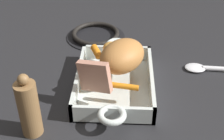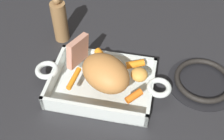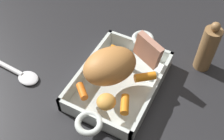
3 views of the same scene
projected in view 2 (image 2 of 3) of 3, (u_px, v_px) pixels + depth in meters
name	position (u px, v px, depth m)	size (l,w,h in m)	color
ground_plane	(102.00, 88.00, 0.85)	(2.33, 2.33, 0.00)	#232326
roasting_dish	(102.00, 84.00, 0.84)	(0.38, 0.21, 0.05)	silver
pork_roast	(106.00, 73.00, 0.77)	(0.14, 0.10, 0.08)	#BC7A3D
roast_slice_outer	(78.00, 51.00, 0.82)	(0.02, 0.08, 0.08)	tan
baby_carrot_southeast	(74.00, 78.00, 0.80)	(0.01, 0.01, 0.07)	orange
baby_carrot_southwest	(135.00, 64.00, 0.83)	(0.02, 0.02, 0.05)	orange
baby_carrot_northeast	(102.00, 56.00, 0.85)	(0.02, 0.02, 0.05)	orange
baby_carrot_short	(134.00, 96.00, 0.76)	(0.02, 0.02, 0.05)	orange
potato_golden_large	(139.00, 75.00, 0.80)	(0.05, 0.05, 0.03)	gold
stove_burner_rear	(203.00, 81.00, 0.86)	(0.20, 0.20, 0.02)	black
pepper_mill	(60.00, 21.00, 0.94)	(0.05, 0.05, 0.16)	olive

